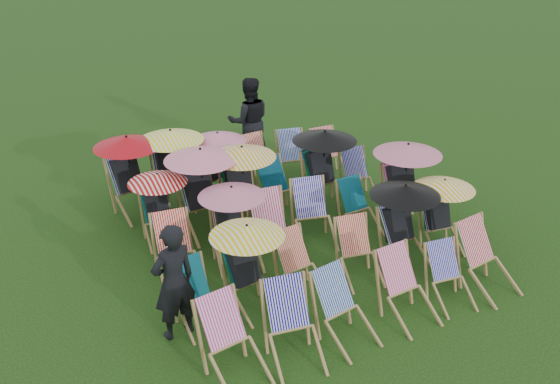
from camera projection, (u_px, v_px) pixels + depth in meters
name	position (u px, v px, depth m)	size (l,w,h in m)	color
ground	(296.00, 249.00, 10.15)	(100.00, 100.00, 0.00)	black
deckchair_0	(233.00, 342.00, 7.36)	(0.76, 0.96, 0.95)	#9E7D4A
deckchair_1	(294.00, 327.00, 7.60)	(0.75, 0.96, 0.96)	#9E7D4A
deckchair_2	(346.00, 310.00, 7.95)	(0.76, 0.94, 0.92)	#9E7D4A
deckchair_3	(408.00, 288.00, 8.36)	(0.69, 0.91, 0.94)	#9E7D4A
deckchair_4	(451.00, 277.00, 8.71)	(0.61, 0.80, 0.82)	#9E7D4A
deckchair_5	(489.00, 259.00, 8.96)	(0.77, 0.99, 0.99)	#9E7D4A
deckchair_6	(198.00, 297.00, 8.25)	(0.63, 0.83, 0.85)	#9E7D4A
deckchair_7	(249.00, 266.00, 8.51)	(1.04, 1.13, 1.23)	#9E7D4A
deckchair_8	(302.00, 266.00, 8.90)	(0.71, 0.90, 0.88)	#9E7D4A
deckchair_9	(360.00, 252.00, 9.24)	(0.69, 0.88, 0.87)	#9E7D4A
deckchair_10	(405.00, 224.00, 9.53)	(1.07, 1.15, 1.27)	#9E7D4A
deckchair_11	(442.00, 214.00, 9.95)	(0.98, 1.04, 1.16)	#9E7D4A
deckchair_12	(177.00, 251.00, 9.19)	(0.71, 0.93, 0.96)	#9E7D4A
deckchair_13	(231.00, 224.00, 9.57)	(1.04, 1.10, 1.23)	#9E7D4A
deckchair_14	(273.00, 228.00, 9.76)	(0.76, 0.98, 1.00)	#9E7D4A
deckchair_15	(314.00, 215.00, 10.19)	(0.81, 1.01, 0.98)	#9E7D4A
deckchair_16	(360.00, 208.00, 10.52)	(0.62, 0.83, 0.86)	#9E7D4A
deckchair_17	(406.00, 182.00, 10.72)	(1.17, 1.24, 1.39)	#9E7D4A
deckchair_18	(159.00, 207.00, 10.18)	(0.97, 1.02, 1.15)	#9E7D4A
deckchair_19	(202.00, 190.00, 10.39)	(1.22, 1.28, 1.45)	#9E7D4A
deckchair_20	(242.00, 185.00, 10.63)	(1.17, 1.23, 1.38)	#9E7D4A
deckchair_21	(280.00, 189.00, 11.03)	(0.77, 0.98, 0.97)	#9E7D4A
deckchair_22	(324.00, 167.00, 11.30)	(1.17, 1.21, 1.38)	#9E7D4A
deckchair_23	(359.00, 176.00, 11.66)	(0.67, 0.87, 0.88)	#9E7D4A
deckchair_24	(131.00, 174.00, 11.00)	(1.18, 1.29, 1.40)	#9E7D4A
deckchair_25	(172.00, 167.00, 11.26)	(1.19, 1.25, 1.41)	#9E7D4A
deckchair_26	(219.00, 164.00, 11.59)	(1.05, 1.14, 1.25)	#9E7D4A
deckchair_27	(260.00, 164.00, 12.06)	(0.71, 0.94, 0.97)	#9E7D4A
deckchair_28	(294.00, 158.00, 12.36)	(0.77, 0.96, 0.93)	#9E7D4A
deckchair_29	(330.00, 154.00, 12.56)	(0.63, 0.86, 0.91)	#9E7D4A
person_left	(174.00, 282.00, 7.88)	(0.60, 0.39, 1.64)	black
person_rear	(249.00, 121.00, 12.92)	(0.90, 0.70, 1.85)	black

